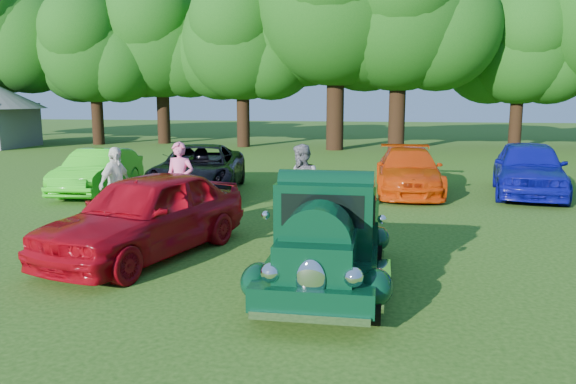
% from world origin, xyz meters
% --- Properties ---
extents(ground, '(120.00, 120.00, 0.00)m').
position_xyz_m(ground, '(0.00, 0.00, 0.00)').
color(ground, '#214810').
rests_on(ground, ground).
extents(hero_pickup, '(2.05, 4.41, 1.72)m').
position_xyz_m(hero_pickup, '(0.19, -0.51, 0.75)').
color(hero_pickup, black).
rests_on(hero_pickup, ground).
extents(red_convertible, '(3.12, 5.02, 1.59)m').
position_xyz_m(red_convertible, '(-3.35, 0.62, 0.80)').
color(red_convertible, '#9C0611').
rests_on(red_convertible, ground).
extents(back_car_lime, '(1.73, 4.23, 1.36)m').
position_xyz_m(back_car_lime, '(-7.73, 6.99, 0.68)').
color(back_car_lime, green).
rests_on(back_car_lime, ground).
extents(back_car_black, '(3.37, 5.77, 1.51)m').
position_xyz_m(back_car_black, '(-4.59, 7.44, 0.75)').
color(back_car_black, black).
rests_on(back_car_black, ground).
extents(back_car_orange, '(2.06, 4.84, 1.39)m').
position_xyz_m(back_car_orange, '(1.84, 8.65, 0.70)').
color(back_car_orange, '#D73C07').
rests_on(back_car_orange, ground).
extents(back_car_blue, '(2.71, 5.16, 1.67)m').
position_xyz_m(back_car_blue, '(5.44, 8.81, 0.84)').
color(back_car_blue, '#0D0F94').
rests_on(back_car_blue, ground).
extents(spectator_pink, '(0.71, 0.47, 1.92)m').
position_xyz_m(spectator_pink, '(-3.80, 3.67, 0.96)').
color(spectator_pink, pink).
rests_on(spectator_pink, ground).
extents(spectator_grey, '(1.12, 1.18, 1.91)m').
position_xyz_m(spectator_grey, '(-0.81, 3.60, 0.96)').
color(spectator_grey, gray).
rests_on(spectator_grey, ground).
extents(spectator_white, '(0.67, 1.14, 1.82)m').
position_xyz_m(spectator_white, '(-5.23, 3.18, 0.91)').
color(spectator_white, white).
rests_on(spectator_white, ground).
extents(tree_line, '(65.08, 11.44, 12.48)m').
position_xyz_m(tree_line, '(-0.69, 24.04, 7.12)').
color(tree_line, '#311F10').
rests_on(tree_line, ground).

